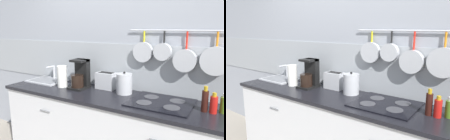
# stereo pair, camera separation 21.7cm
# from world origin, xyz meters

# --- Properties ---
(wall_back) EXTENTS (7.20, 0.16, 2.60)m
(wall_back) POSITION_xyz_m (0.01, 0.34, 1.28)
(wall_back) COLOR #999EA8
(wall_back) RESTS_ON ground_plane
(cabinet_base) EXTENTS (2.50, 0.58, 0.88)m
(cabinet_base) POSITION_xyz_m (0.00, -0.00, 0.44)
(cabinet_base) COLOR silver
(cabinet_base) RESTS_ON ground_plane
(countertop) EXTENTS (2.54, 0.60, 0.03)m
(countertop) POSITION_xyz_m (0.00, 0.00, 0.90)
(countertop) COLOR black
(countertop) RESTS_ON cabinet_base
(sink_basin) EXTENTS (0.47, 0.34, 0.19)m
(sink_basin) POSITION_xyz_m (-1.00, 0.12, 0.93)
(sink_basin) COLOR #B7BABF
(sink_basin) RESTS_ON countertop
(paper_towel_roll) EXTENTS (0.11, 0.11, 0.25)m
(paper_towel_roll) POSITION_xyz_m (-0.64, 0.01, 1.04)
(paper_towel_roll) COLOR white
(paper_towel_roll) RESTS_ON countertop
(coffee_maker) EXTENTS (0.19, 0.22, 0.33)m
(coffee_maker) POSITION_xyz_m (-0.43, 0.08, 1.05)
(coffee_maker) COLOR black
(coffee_maker) RESTS_ON countertop
(toaster) EXTENTS (0.24, 0.14, 0.19)m
(toaster) POSITION_xyz_m (-0.16, 0.21, 1.01)
(toaster) COLOR #B7BABF
(toaster) RESTS_ON countertop
(kettle) EXTENTS (0.17, 0.17, 0.24)m
(kettle) POSITION_xyz_m (0.10, 0.14, 1.02)
(kettle) COLOR #B7BABF
(kettle) RESTS_ON countertop
(cooktop) EXTENTS (0.56, 0.48, 0.01)m
(cooktop) POSITION_xyz_m (0.54, 0.04, 0.92)
(cooktop) COLOR black
(cooktop) RESTS_ON countertop
(bottle_vinegar) EXTENTS (0.05, 0.05, 0.22)m
(bottle_vinegar) POSITION_xyz_m (0.91, 0.03, 1.01)
(bottle_vinegar) COLOR #33140F
(bottle_vinegar) RESTS_ON countertop
(bottle_sesame_oil) EXTENTS (0.06, 0.06, 0.17)m
(bottle_sesame_oil) POSITION_xyz_m (0.98, 0.02, 0.99)
(bottle_sesame_oil) COLOR red
(bottle_sesame_oil) RESTS_ON countertop
(bottle_olive_oil) EXTENTS (0.06, 0.06, 0.16)m
(bottle_olive_oil) POSITION_xyz_m (1.05, 0.07, 0.99)
(bottle_olive_oil) COLOR #4C721E
(bottle_olive_oil) RESTS_ON countertop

